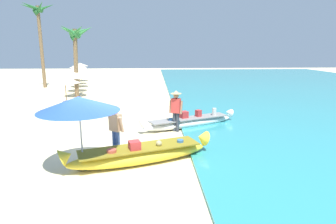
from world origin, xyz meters
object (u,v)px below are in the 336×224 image
object	(u,v)px
person_vendor_hatted	(176,108)
palm_tree_tall_inland	(39,19)
boat_yellow_foreground	(140,154)
palm_tree_leaning_seaward	(76,39)
boat_white_midground	(189,122)
person_tourist_customer	(116,129)
patio_umbrella_large	(79,104)

from	to	relation	value
person_vendor_hatted	palm_tree_tall_inland	distance (m)	17.96
boat_yellow_foreground	palm_tree_leaning_seaward	distance (m)	13.12
boat_white_midground	boat_yellow_foreground	bearing A→B (deg)	-117.39
person_tourist_customer	palm_tree_tall_inland	bearing A→B (deg)	116.93
person_vendor_hatted	palm_tree_tall_inland	xyz separation A→B (m)	(-10.47, 13.81, 4.74)
person_tourist_customer	boat_yellow_foreground	bearing A→B (deg)	-32.70
person_tourist_customer	palm_tree_tall_inland	size ratio (longest dim) A/B	0.23
patio_umbrella_large	palm_tree_leaning_seaward	size ratio (longest dim) A/B	0.45
boat_yellow_foreground	palm_tree_leaning_seaward	bearing A→B (deg)	112.32
boat_white_midground	palm_tree_leaning_seaward	world-z (taller)	palm_tree_leaning_seaward
palm_tree_leaning_seaward	person_vendor_hatted	bearing A→B (deg)	-54.22
person_vendor_hatted	person_tourist_customer	bearing A→B (deg)	-127.79
person_tourist_customer	person_vendor_hatted	bearing A→B (deg)	52.21
boat_yellow_foreground	boat_white_midground	xyz separation A→B (m)	(1.95, 3.76, -0.04)
boat_yellow_foreground	palm_tree_tall_inland	xyz separation A→B (m)	(-9.15, 16.99, 5.44)
person_vendor_hatted	palm_tree_leaning_seaward	distance (m)	10.85
boat_yellow_foreground	person_vendor_hatted	xyz separation A→B (m)	(1.31, 3.19, 0.70)
person_tourist_customer	palm_tree_leaning_seaward	world-z (taller)	palm_tree_leaning_seaward
boat_white_midground	person_vendor_hatted	world-z (taller)	person_vendor_hatted
person_vendor_hatted	patio_umbrella_large	bearing A→B (deg)	-129.87
person_tourist_customer	patio_umbrella_large	world-z (taller)	patio_umbrella_large
palm_tree_leaning_seaward	palm_tree_tall_inland	bearing A→B (deg)	129.26
person_tourist_customer	palm_tree_leaning_seaward	distance (m)	12.23
palm_tree_leaning_seaward	patio_umbrella_large	bearing A→B (deg)	-75.19
boat_yellow_foreground	palm_tree_tall_inland	bearing A→B (deg)	118.31
person_vendor_hatted	boat_yellow_foreground	bearing A→B (deg)	-112.39
person_tourist_customer	palm_tree_tall_inland	world-z (taller)	palm_tree_tall_inland
person_vendor_hatted	boat_white_midground	bearing A→B (deg)	42.09
palm_tree_tall_inland	palm_tree_leaning_seaward	bearing A→B (deg)	-50.74
boat_yellow_foreground	person_tourist_customer	bearing A→B (deg)	147.30
person_vendor_hatted	palm_tree_leaning_seaward	xyz separation A→B (m)	(-6.09, 8.45, 3.01)
person_tourist_customer	palm_tree_leaning_seaward	xyz separation A→B (m)	(-4.01, 11.15, 3.06)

